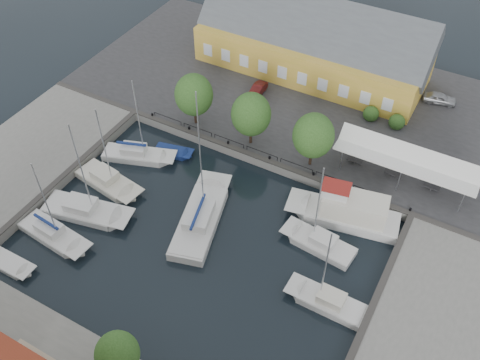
# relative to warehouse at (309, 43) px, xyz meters

# --- Properties ---
(ground) EXTENTS (140.00, 140.00, 0.00)m
(ground) POSITION_rel_warehouse_xyz_m (2.60, -28.36, -4.43)
(ground) COLOR black
(ground) RESTS_ON ground
(north_quay) EXTENTS (56.00, 26.00, 1.00)m
(north_quay) POSITION_rel_warehouse_xyz_m (2.60, -5.36, -3.93)
(north_quay) COLOR #2D2D30
(north_quay) RESTS_ON ground
(west_quay) EXTENTS (12.00, 24.00, 1.00)m
(west_quay) POSITION_rel_warehouse_xyz_m (-19.40, -30.36, -3.93)
(west_quay) COLOR slate
(west_quay) RESTS_ON ground
(east_quay) EXTENTS (12.00, 24.00, 1.00)m
(east_quay) POSITION_rel_warehouse_xyz_m (24.60, -30.36, -3.93)
(east_quay) COLOR slate
(east_quay) RESTS_ON ground
(quay_edge_fittings) EXTENTS (56.00, 24.72, 0.40)m
(quay_edge_fittings) POSITION_rel_warehouse_xyz_m (2.62, -23.61, -3.37)
(quay_edge_fittings) COLOR #383533
(quay_edge_fittings) RESTS_ON north_quay
(warehouse) EXTENTS (28.56, 14.00, 9.55)m
(warehouse) POSITION_rel_warehouse_xyz_m (0.00, 0.00, 0.00)
(warehouse) COLOR gold
(warehouse) RESTS_ON north_quay
(tent_canopy) EXTENTS (14.00, 4.00, 2.83)m
(tent_canopy) POSITION_rel_warehouse_xyz_m (16.60, -13.86, -0.74)
(tent_canopy) COLOR white
(tent_canopy) RESTS_ON north_quay
(quay_trees) EXTENTS (18.20, 4.20, 6.30)m
(quay_trees) POSITION_rel_warehouse_xyz_m (0.60, -16.36, 0.45)
(quay_trees) COLOR black
(quay_trees) RESTS_ON north_quay
(car_silver) EXTENTS (4.07, 2.32, 1.31)m
(car_silver) POSITION_rel_warehouse_xyz_m (16.67, 0.59, -2.78)
(car_silver) COLOR #9A9DA1
(car_silver) RESTS_ON north_quay
(car_red) EXTENTS (1.34, 3.59, 1.17)m
(car_red) POSITION_rel_warehouse_xyz_m (-2.84, -8.22, -2.84)
(car_red) COLOR #5C1615
(car_red) RESTS_ON north_quay
(center_sailboat) EXTENTS (6.10, 11.56, 15.04)m
(center_sailboat) POSITION_rel_warehouse_xyz_m (1.29, -27.76, -4.07)
(center_sailboat) COLOR silver
(center_sailboat) RESTS_ON ground
(trawler) EXTENTS (11.25, 5.12, 5.00)m
(trawler) POSITION_rel_warehouse_xyz_m (13.46, -20.87, -3.41)
(trawler) COLOR silver
(trawler) RESTS_ON ground
(east_boat_a) EXTENTS (7.30, 3.04, 10.24)m
(east_boat_a) POSITION_rel_warehouse_xyz_m (12.44, -25.05, -4.17)
(east_boat_a) COLOR silver
(east_boat_a) RESTS_ON ground
(east_boat_b) EXTENTS (6.96, 2.37, 9.63)m
(east_boat_b) POSITION_rel_warehouse_xyz_m (15.40, -30.44, -4.17)
(east_boat_b) COLOR silver
(east_boat_b) RESTS_ON ground
(west_boat_a) EXTENTS (8.18, 4.75, 10.67)m
(west_boat_a) POSITION_rel_warehouse_xyz_m (-9.41, -23.42, -4.16)
(west_boat_a) COLOR silver
(west_boat_a) RESTS_ON ground
(west_boat_b) EXTENTS (8.03, 3.77, 10.68)m
(west_boat_b) POSITION_rel_warehouse_xyz_m (-9.65, -28.13, -4.17)
(west_boat_b) COLOR silver
(west_boat_b) RESTS_ON ground
(west_boat_c) EXTENTS (9.31, 4.67, 12.05)m
(west_boat_c) POSITION_rel_warehouse_xyz_m (-9.03, -32.33, -4.17)
(west_boat_c) COLOR silver
(west_boat_c) RESTS_ON ground
(west_boat_d) EXTENTS (8.01, 3.03, 10.57)m
(west_boat_d) POSITION_rel_warehouse_xyz_m (-9.70, -36.07, -4.16)
(west_boat_d) COLOR silver
(west_boat_d) RESTS_ON ground
(launch_sw) EXTENTS (4.86, 1.86, 0.98)m
(launch_sw) POSITION_rel_warehouse_xyz_m (-10.88, -40.42, -4.34)
(launch_sw) COLOR silver
(launch_sw) RESTS_ON ground
(launch_nw) EXTENTS (4.49, 2.56, 0.88)m
(launch_nw) POSITION_rel_warehouse_xyz_m (-6.48, -21.02, -4.34)
(launch_nw) COLOR navy
(launch_nw) RESTS_ON ground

